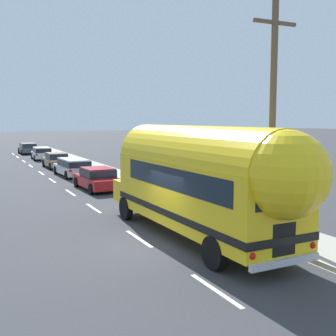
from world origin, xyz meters
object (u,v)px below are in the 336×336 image
Objects in this scene: car_second at (73,166)px; car_fourth at (42,153)px; painted_bus at (203,178)px; utility_pole at (272,117)px; car_lead at (97,178)px; car_fifth at (28,148)px; car_third at (56,160)px.

car_fourth is at bearing 89.52° from car_second.
painted_bus is at bearing -90.19° from car_fourth.
car_lead is at bearing 100.89° from utility_pole.
car_second is at bearing 89.38° from car_lead.
utility_pole is 3.32m from painted_bus.
car_fourth is (-2.37, 35.11, -3.64)m from utility_pole.
car_fifth is (-2.62, 44.08, -3.63)m from utility_pole.
car_third is (0.09, 13.23, -0.00)m from car_lead.
car_third is (-2.48, 26.57, -3.69)m from utility_pole.
car_lead is at bearing -89.91° from car_fifth.
utility_pole reaches higher than car_lead.
car_fourth is at bearing 89.27° from car_third.
car_third is (0.01, 25.96, -1.57)m from painted_bus.
car_third is at bearing 89.61° from car_lead.
car_third is at bearing 89.98° from painted_bus.
car_fifth is (-0.12, 23.93, -0.01)m from car_second.
painted_bus is 34.53m from car_fourth.
car_second is 1.14× the size of car_fourth.
painted_bus is 2.36× the size of car_second.
car_second is 6.42m from car_third.
car_third and car_fourth have the same top height.
car_third is 17.51m from car_fifth.
car_fifth is at bearing 90.09° from car_lead.
car_fifth is at bearing 90.46° from car_third.
car_second is (-2.49, 20.15, -3.62)m from utility_pole.
car_second is at bearing -90.48° from car_fourth.
car_second is at bearing -90.14° from car_third.
utility_pole is 20.62m from car_second.
car_fourth is at bearing -88.41° from car_fifth.
painted_bus reaches higher than car_second.
car_fourth is at bearing 89.81° from painted_bus.
utility_pole is 14.07m from car_lead.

